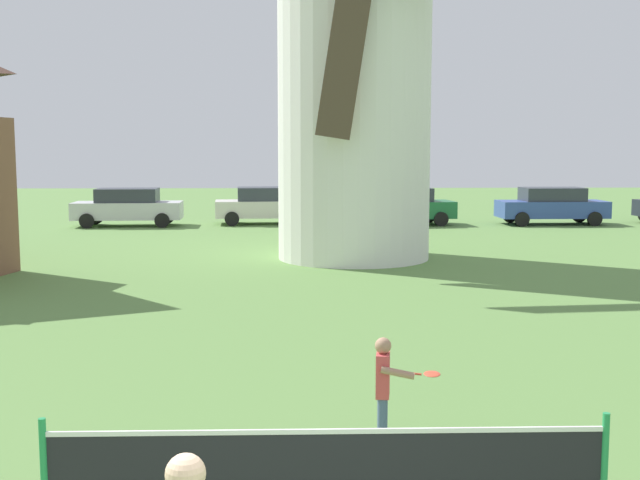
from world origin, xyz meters
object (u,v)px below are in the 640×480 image
Objects in this scene: tennis_net at (327,466)px; parked_car_blue at (552,205)px; player_far at (385,384)px; parked_car_silver at (128,207)px; parked_car_cream at (266,205)px; windmill at (354,53)px; parked_car_green at (401,206)px.

tennis_net is 1.02× the size of parked_car_blue.
player_far is 0.27× the size of parked_car_silver.
player_far is at bearing -84.85° from parked_car_cream.
parked_car_cream is at bearing 105.59° from windmill.
parked_car_cream reaches higher than player_far.
parked_car_cream is (-1.58, 27.67, 0.13)m from tennis_net.
parked_car_silver is at bearing 107.96° from player_far.
parked_car_green is at bearing -179.25° from parked_car_blue.
parked_car_silver is 1.01× the size of parked_car_cream.
windmill is at bearing -48.69° from parked_car_silver.
parked_car_green is at bearing -6.90° from parked_car_cream.
windmill is 2.89× the size of tennis_net.
tennis_net is at bearing -111.24° from parked_car_blue.
player_far is at bearing -92.68° from windmill.
parked_car_green is 6.43m from parked_car_blue.
parked_car_silver is 0.97× the size of parked_car_green.
tennis_net is at bearing -98.61° from parked_car_green.
parked_car_green is (3.37, 24.76, 0.13)m from player_far.
tennis_net is 1.00× the size of parked_car_green.
parked_car_cream is 0.97× the size of parked_car_blue.
windmill is 3.01× the size of parked_car_cream.
tennis_net is at bearing -86.74° from parked_car_cream.
windmill is 14.10m from parked_car_silver.
parked_car_green reaches higher than player_far.
parked_car_cream is 12.11m from parked_car_blue.
parked_car_blue is at bearing -2.84° from parked_car_cream.
parked_car_cream is (-2.29, 25.44, 0.13)m from player_far.
parked_car_green is (2.68, 10.00, -5.12)m from windmill.
player_far is (0.72, 2.22, -0.00)m from tennis_net.
windmill is 2.93× the size of parked_car_blue.
tennis_net is at bearing -107.86° from player_far.
parked_car_silver is at bearing -171.82° from parked_car_cream.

